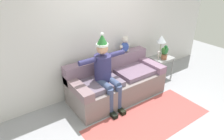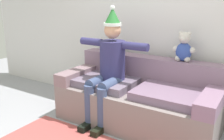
# 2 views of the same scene
# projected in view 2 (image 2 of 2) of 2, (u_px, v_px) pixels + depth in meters

# --- Properties ---
(back_wall) EXTENTS (7.00, 0.10, 2.70)m
(back_wall) POSITION_uv_depth(u_px,v_px,m) (158.00, 20.00, 3.51)
(back_wall) COLOR silver
(back_wall) RESTS_ON ground_plane
(couch) EXTENTS (2.09, 0.93, 0.86)m
(couch) POSITION_uv_depth(u_px,v_px,m) (138.00, 98.00, 3.33)
(couch) COLOR gray
(couch) RESTS_ON ground_plane
(person_seated) EXTENTS (1.02, 0.77, 1.55)m
(person_seated) POSITION_uv_depth(u_px,v_px,m) (109.00, 65.00, 3.27)
(person_seated) COLOR navy
(person_seated) RESTS_ON ground_plane
(teddy_bear) EXTENTS (0.29, 0.17, 0.38)m
(teddy_bear) POSITION_uv_depth(u_px,v_px,m) (184.00, 48.00, 3.15)
(teddy_bear) COLOR #324A9D
(teddy_bear) RESTS_ON couch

